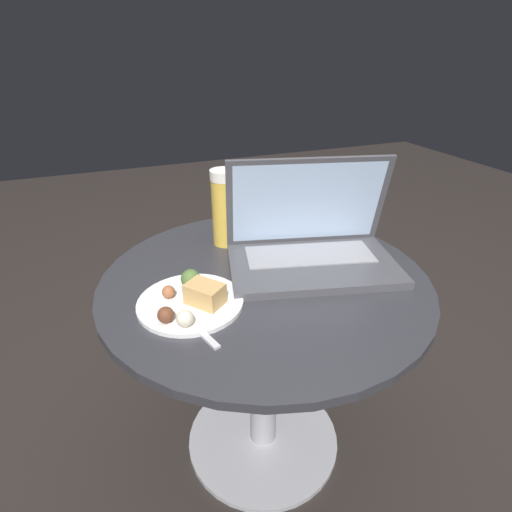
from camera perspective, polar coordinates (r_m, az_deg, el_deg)
ground_plane at (r=1.24m, az=0.99°, el=-24.60°), size 6.00×6.00×0.00m
table at (r=0.96m, az=1.18°, el=-10.42°), size 0.72×0.72×0.54m
laptop at (r=0.92m, az=7.80°, el=1.78°), size 0.42×0.32×0.24m
beer_glass at (r=0.99m, az=-4.49°, el=6.89°), size 0.07×0.07×0.19m
snack_plate at (r=0.79m, az=-9.17°, el=-6.11°), size 0.21×0.21×0.05m
fork at (r=0.76m, az=-9.93°, el=-8.70°), size 0.07×0.18×0.00m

